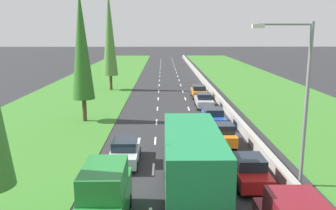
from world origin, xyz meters
The scene contains 17 objects.
ground_plane centered at (0.00, 60.00, 0.00)m, with size 300.00×300.00×0.00m, color #28282B.
grass_verge_left centered at (-12.65, 60.00, 0.02)m, with size 14.00×140.00×0.04m, color #387528.
grass_verge_right centered at (14.35, 60.00, 0.02)m, with size 14.00×140.00×0.04m, color #387528.
median_barrier centered at (5.70, 60.00, 0.42)m, with size 0.44×120.00×0.85m, color #9E9B93.
lane_markings centered at (0.00, 60.00, 0.01)m, with size 3.64×116.00×0.01m.
red_sedan_right_lane centered at (3.71, 18.82, 0.81)m, with size 1.82×4.50×1.64m.
green_box_truck_centre_lane centered at (0.18, 15.81, 2.18)m, with size 2.46×9.40×4.18m.
orange_hatchback_right_lane centered at (3.37, 25.89, 0.84)m, with size 1.74×3.90×1.72m.
blue_sedan_right_lane centered at (3.49, 31.65, 0.81)m, with size 1.82×4.50×1.64m.
green_hatchback_centre_lane centered at (0.15, 25.85, 0.84)m, with size 1.74×3.90×1.72m.
silver_sedan_right_lane centered at (3.52, 39.64, 0.81)m, with size 1.82×4.50×1.64m.
orange_sedan_right_lane centered at (3.55, 45.79, 0.81)m, with size 1.82×4.50×1.64m.
green_van_left_lane centered at (-3.68, 14.49, 1.40)m, with size 1.96×4.90×2.82m.
silver_sedan_left_lane centered at (-3.61, 22.12, 0.81)m, with size 1.82×4.50×1.64m.
poplar_tree_second centered at (-8.68, 33.49, 7.27)m, with size 2.11×2.11×12.43m.
poplar_tree_third centered at (-8.82, 52.34, 8.33)m, with size 2.16×2.16×14.56m.
street_light_mast centered at (6.19, 18.46, 5.23)m, with size 3.20×0.28×9.00m.
Camera 1 is at (-1.13, -0.16, 8.46)m, focal length 38.22 mm.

